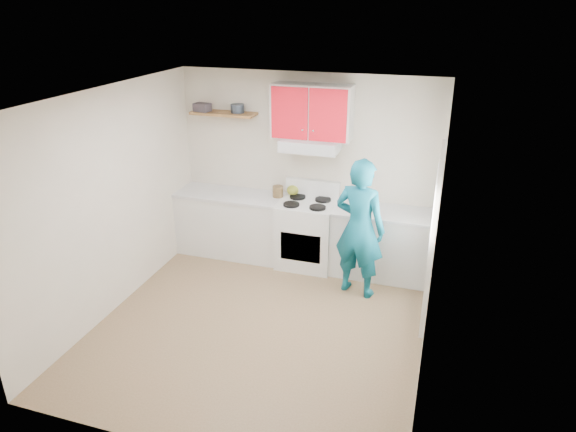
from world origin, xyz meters
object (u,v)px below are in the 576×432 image
(crock, at_px, (278,192))
(person, at_px, (360,228))
(kettle, at_px, (293,190))
(stove, at_px, (307,234))
(tin, at_px, (237,108))

(crock, height_order, person, person)
(person, bearing_deg, kettle, -20.94)
(stove, distance_m, tin, 1.96)
(person, bearing_deg, stove, -19.05)
(tin, bearing_deg, stove, -10.85)
(stove, relative_size, tin, 4.94)
(stove, bearing_deg, person, -33.43)
(tin, xyz_separation_m, crock, (0.60, -0.10, -1.11))
(tin, relative_size, kettle, 1.09)
(crock, bearing_deg, kettle, 36.46)
(stove, bearing_deg, tin, 169.15)
(tin, height_order, person, tin)
(stove, distance_m, person, 1.06)
(crock, distance_m, person, 1.42)
(stove, relative_size, person, 0.52)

